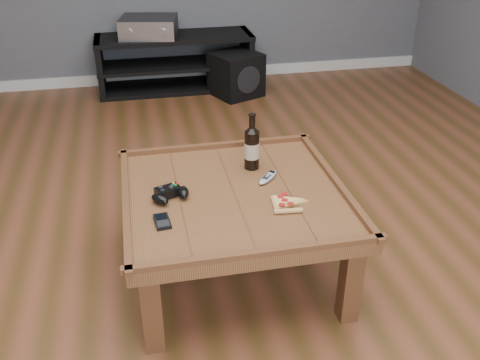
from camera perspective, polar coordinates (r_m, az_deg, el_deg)
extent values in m
plane|color=#4B3015|center=(2.69, -0.57, -9.63)|extent=(6.00, 6.00, 0.00)
cube|color=silver|center=(5.32, -7.02, 11.00)|extent=(5.00, 0.02, 0.10)
cube|color=#512B17|center=(2.45, -0.62, -1.95)|extent=(1.00, 1.00, 0.06)
cube|color=#482A13|center=(2.22, -9.40, -13.61)|extent=(0.08, 0.08, 0.39)
cube|color=#482A13|center=(2.36, 11.68, -10.67)|extent=(0.08, 0.08, 0.39)
cube|color=#482A13|center=(2.89, -10.44, -2.42)|extent=(0.08, 0.08, 0.39)
cube|color=#482A13|center=(3.01, 5.69, -0.73)|extent=(0.08, 0.08, 0.39)
cube|color=#482A13|center=(2.85, -2.54, 3.71)|extent=(1.03, 0.03, 0.03)
cube|color=#482A13|center=(2.03, 2.07, -7.82)|extent=(1.03, 0.03, 0.03)
cube|color=#482A13|center=(2.56, 10.10, 0.05)|extent=(0.03, 1.03, 0.03)
cube|color=#482A13|center=(2.40, -12.08, -2.26)|extent=(0.03, 1.03, 0.03)
cube|color=black|center=(4.98, -7.05, 14.87)|extent=(1.40, 0.45, 0.04)
cube|color=black|center=(5.04, -6.87, 12.12)|extent=(1.40, 0.45, 0.03)
cube|color=black|center=(5.11, -6.73, 9.87)|extent=(1.40, 0.45, 0.04)
cube|color=black|center=(5.03, -14.65, 11.58)|extent=(0.05, 0.44, 0.50)
cube|color=black|center=(5.13, 0.75, 12.86)|extent=(0.05, 0.44, 0.50)
cylinder|color=black|center=(2.61, 1.27, 3.22)|extent=(0.07, 0.07, 0.19)
cone|color=black|center=(2.56, 1.29, 5.52)|extent=(0.07, 0.07, 0.03)
cylinder|color=black|center=(2.55, 1.30, 6.23)|extent=(0.03, 0.03, 0.07)
cylinder|color=black|center=(2.53, 1.31, 6.97)|extent=(0.04, 0.04, 0.01)
cylinder|color=tan|center=(2.61, 1.27, 3.22)|extent=(0.07, 0.07, 0.08)
cube|color=black|center=(2.42, -7.69, -1.20)|extent=(0.13, 0.10, 0.04)
ellipsoid|color=black|center=(2.37, -8.54, -2.04)|extent=(0.10, 0.10, 0.04)
ellipsoid|color=black|center=(2.41, -6.05, -1.31)|extent=(0.05, 0.09, 0.04)
cylinder|color=black|center=(2.41, -8.48, -0.80)|extent=(0.02, 0.02, 0.01)
cylinder|color=black|center=(2.40, -7.35, -0.77)|extent=(0.02, 0.02, 0.01)
cylinder|color=yellow|center=(2.43, -7.11, -0.35)|extent=(0.01, 0.01, 0.01)
cylinder|color=red|center=(2.43, -6.78, -0.39)|extent=(0.01, 0.01, 0.01)
cylinder|color=#0C33CC|center=(2.42, -7.22, -0.52)|extent=(0.01, 0.01, 0.01)
cylinder|color=#0C9919|center=(2.42, -6.89, -0.56)|extent=(0.01, 0.01, 0.01)
cylinder|color=tan|center=(2.29, 5.17, -3.29)|extent=(0.12, 0.03, 0.02)
cylinder|color=#B01E16|center=(2.32, 4.48, -2.64)|extent=(0.03, 0.03, 0.00)
cylinder|color=#B01E16|center=(2.33, 5.42, -2.52)|extent=(0.03, 0.03, 0.00)
cylinder|color=#B01E16|center=(2.36, 4.80, -2.14)|extent=(0.03, 0.03, 0.00)
cylinder|color=#B01E16|center=(2.38, 4.33, -1.77)|extent=(0.03, 0.03, 0.00)
cylinder|color=#B01E16|center=(2.40, 4.81, -1.46)|extent=(0.03, 0.03, 0.00)
cube|color=black|center=(2.24, -8.29, -4.39)|extent=(0.07, 0.12, 0.01)
cube|color=black|center=(2.26, -8.42, -3.86)|extent=(0.05, 0.05, 0.00)
cube|color=black|center=(2.22, -8.19, -4.61)|extent=(0.05, 0.05, 0.00)
ellipsoid|color=#959AA2|center=(2.54, 2.99, 0.30)|extent=(0.14, 0.15, 0.02)
cube|color=black|center=(2.57, 3.45, 0.88)|extent=(0.03, 0.03, 0.00)
cube|color=black|center=(2.53, 2.86, 0.36)|extent=(0.05, 0.06, 0.00)
cube|color=black|center=(4.94, -9.69, 15.81)|extent=(0.54, 0.47, 0.17)
cube|color=#AAADB4|center=(4.75, -10.02, 15.27)|extent=(0.47, 0.10, 0.17)
cylinder|color=#AAADB4|center=(4.77, -11.81, 15.15)|extent=(0.06, 0.03, 0.06)
cylinder|color=#AAADB4|center=(4.72, -8.25, 15.32)|extent=(0.06, 0.03, 0.06)
cube|color=black|center=(4.86, -0.44, 11.21)|extent=(0.50, 0.50, 0.38)
cylinder|color=black|center=(4.72, 0.92, 10.63)|extent=(0.22, 0.11, 0.24)
cube|color=slate|center=(4.96, 1.02, 9.31)|extent=(0.12, 0.18, 0.01)
cube|color=white|center=(4.92, 1.03, 10.43)|extent=(0.06, 0.15, 0.19)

